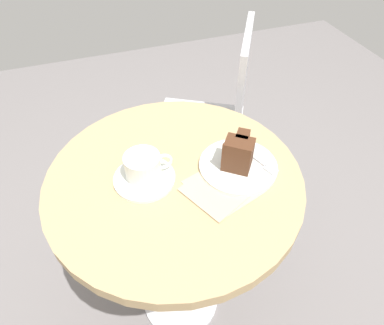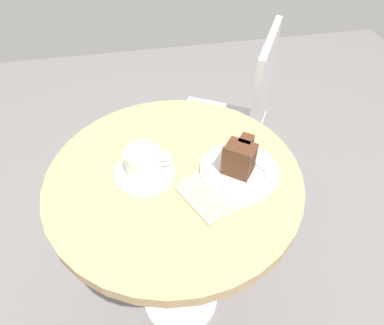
{
  "view_description": "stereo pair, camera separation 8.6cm",
  "coord_description": "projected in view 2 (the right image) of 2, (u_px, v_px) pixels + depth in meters",
  "views": [
    {
      "loc": [
        -0.15,
        -0.58,
        1.39
      ],
      "look_at": [
        0.05,
        -0.01,
        0.79
      ],
      "focal_mm": 32.0,
      "sensor_mm": 36.0,
      "label": 1
    },
    {
      "loc": [
        -0.07,
        -0.6,
        1.39
      ],
      "look_at": [
        0.05,
        -0.01,
        0.79
      ],
      "focal_mm": 32.0,
      "sensor_mm": 36.0,
      "label": 2
    }
  ],
  "objects": [
    {
      "name": "cake_slice",
      "position": [
        240.0,
        158.0,
        0.85
      ],
      "size": [
        0.1,
        0.1,
        0.09
      ],
      "rotation": [
        0.0,
        0.0,
        0.91
      ],
      "color": "#422619",
      "rests_on": "cake_plate"
    },
    {
      "name": "ground_plane",
      "position": [
        181.0,
        298.0,
        1.41
      ],
      "size": [
        4.4,
        4.4,
        0.01
      ],
      "primitive_type": "cube",
      "color": "slate",
      "rests_on": "ground"
    },
    {
      "name": "teaspoon",
      "position": [
        127.0,
        178.0,
        0.86
      ],
      "size": [
        0.07,
        0.07,
        0.0
      ],
      "rotation": [
        0.0,
        0.0,
        2.33
      ],
      "color": "silver",
      "rests_on": "saucer"
    },
    {
      "name": "cafe_table",
      "position": [
        176.0,
        206.0,
        0.98
      ],
      "size": [
        0.66,
        0.66,
        0.75
      ],
      "color": "tan",
      "rests_on": "ground"
    },
    {
      "name": "napkin",
      "position": [
        218.0,
        191.0,
        0.84
      ],
      "size": [
        0.21,
        0.19,
        0.0
      ],
      "rotation": [
        0.0,
        0.0,
        3.44
      ],
      "color": "tan",
      "rests_on": "cafe_table"
    },
    {
      "name": "coffee_cup",
      "position": [
        144.0,
        161.0,
        0.86
      ],
      "size": [
        0.12,
        0.09,
        0.07
      ],
      "color": "silver",
      "rests_on": "saucer"
    },
    {
      "name": "saucer",
      "position": [
        144.0,
        173.0,
        0.88
      ],
      "size": [
        0.16,
        0.16,
        0.01
      ],
      "color": "silver",
      "rests_on": "cafe_table"
    },
    {
      "name": "fork",
      "position": [
        263.0,
        169.0,
        0.88
      ],
      "size": [
        0.06,
        0.13,
        0.0
      ],
      "rotation": [
        0.0,
        0.0,
        5.06
      ],
      "color": "silver",
      "rests_on": "cake_plate"
    },
    {
      "name": "cafe_chair",
      "position": [
        236.0,
        117.0,
        1.43
      ],
      "size": [
        0.52,
        0.52,
        0.88
      ],
      "rotation": [
        0.0,
        0.0,
        4.19
      ],
      "color": "#BCBCC1",
      "rests_on": "ground"
    },
    {
      "name": "cake_plate",
      "position": [
        239.0,
        171.0,
        0.88
      ],
      "size": [
        0.2,
        0.2,
        0.01
      ],
      "color": "silver",
      "rests_on": "cafe_table"
    }
  ]
}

